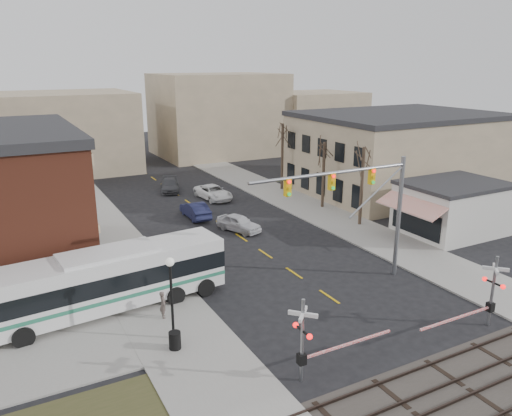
{
  "coord_description": "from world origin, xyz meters",
  "views": [
    {
      "loc": [
        -16.84,
        -20.14,
        13.7
      ],
      "look_at": [
        -0.54,
        10.45,
        3.5
      ],
      "focal_mm": 35.0,
      "sensor_mm": 36.0,
      "label": 1
    }
  ],
  "objects_px": {
    "car_a": "(239,223)",
    "pedestrian_near": "(163,304)",
    "car_b": "(195,210)",
    "rr_crossing_west": "(310,339)",
    "street_lamp": "(171,282)",
    "rr_crossing_east": "(487,294)",
    "car_c": "(213,192)",
    "pedestrian_far": "(116,283)",
    "traffic_signal_mast": "(364,196)",
    "trash_bin": "(175,340)",
    "transit_bus": "(110,279)",
    "car_d": "(170,185)"
  },
  "relations": [
    {
      "from": "traffic_signal_mast",
      "to": "rr_crossing_west",
      "type": "height_order",
      "value": "traffic_signal_mast"
    },
    {
      "from": "rr_crossing_east",
      "to": "pedestrian_far",
      "type": "relative_size",
      "value": 3.2
    },
    {
      "from": "rr_crossing_west",
      "to": "rr_crossing_east",
      "type": "distance_m",
      "value": 10.74
    },
    {
      "from": "transit_bus",
      "to": "rr_crossing_west",
      "type": "bearing_deg",
      "value": -59.31
    },
    {
      "from": "rr_crossing_east",
      "to": "car_a",
      "type": "relative_size",
      "value": 1.36
    },
    {
      "from": "car_c",
      "to": "pedestrian_near",
      "type": "xyz_separation_m",
      "value": [
        -12.45,
        -21.9,
        0.19
      ]
    },
    {
      "from": "street_lamp",
      "to": "car_a",
      "type": "relative_size",
      "value": 1.07
    },
    {
      "from": "rr_crossing_east",
      "to": "car_c",
      "type": "height_order",
      "value": "rr_crossing_east"
    },
    {
      "from": "car_a",
      "to": "pedestrian_far",
      "type": "bearing_deg",
      "value": -168.49
    },
    {
      "from": "transit_bus",
      "to": "car_a",
      "type": "distance_m",
      "value": 15.49
    },
    {
      "from": "car_d",
      "to": "car_b",
      "type": "bearing_deg",
      "value": -77.75
    },
    {
      "from": "rr_crossing_east",
      "to": "street_lamp",
      "type": "height_order",
      "value": "street_lamp"
    },
    {
      "from": "car_c",
      "to": "pedestrian_near",
      "type": "bearing_deg",
      "value": -125.12
    },
    {
      "from": "rr_crossing_west",
      "to": "car_a",
      "type": "distance_m",
      "value": 20.71
    },
    {
      "from": "street_lamp",
      "to": "car_b",
      "type": "xyz_separation_m",
      "value": [
        8.64,
        19.02,
        -2.53
      ]
    },
    {
      "from": "traffic_signal_mast",
      "to": "car_c",
      "type": "distance_m",
      "value": 23.84
    },
    {
      "from": "trash_bin",
      "to": "pedestrian_far",
      "type": "relative_size",
      "value": 0.5
    },
    {
      "from": "rr_crossing_east",
      "to": "pedestrian_far",
      "type": "bearing_deg",
      "value": 142.5
    },
    {
      "from": "car_b",
      "to": "pedestrian_near",
      "type": "xyz_separation_m",
      "value": [
        -8.42,
        -16.7,
        0.16
      ]
    },
    {
      "from": "traffic_signal_mast",
      "to": "street_lamp",
      "type": "xyz_separation_m",
      "value": [
        -12.76,
        -0.93,
        -2.53
      ]
    },
    {
      "from": "traffic_signal_mast",
      "to": "pedestrian_near",
      "type": "height_order",
      "value": "traffic_signal_mast"
    },
    {
      "from": "rr_crossing_east",
      "to": "car_a",
      "type": "bearing_deg",
      "value": 102.58
    },
    {
      "from": "traffic_signal_mast",
      "to": "trash_bin",
      "type": "height_order",
      "value": "traffic_signal_mast"
    },
    {
      "from": "street_lamp",
      "to": "pedestrian_far",
      "type": "bearing_deg",
      "value": 103.32
    },
    {
      "from": "car_c",
      "to": "pedestrian_near",
      "type": "height_order",
      "value": "pedestrian_near"
    },
    {
      "from": "street_lamp",
      "to": "car_c",
      "type": "bearing_deg",
      "value": 62.39
    },
    {
      "from": "pedestrian_far",
      "to": "street_lamp",
      "type": "bearing_deg",
      "value": -142.43
    },
    {
      "from": "transit_bus",
      "to": "rr_crossing_east",
      "type": "relative_size",
      "value": 2.4
    },
    {
      "from": "car_a",
      "to": "pedestrian_near",
      "type": "bearing_deg",
      "value": -153.22
    },
    {
      "from": "car_a",
      "to": "pedestrian_far",
      "type": "relative_size",
      "value": 2.35
    },
    {
      "from": "rr_crossing_east",
      "to": "car_c",
      "type": "xyz_separation_m",
      "value": [
        -2.39,
        30.79,
        -1.26
      ]
    },
    {
      "from": "car_b",
      "to": "transit_bus",
      "type": "bearing_deg",
      "value": 54.12
    },
    {
      "from": "pedestrian_far",
      "to": "transit_bus",
      "type": "bearing_deg",
      "value": -179.24
    },
    {
      "from": "car_a",
      "to": "rr_crossing_east",
      "type": "bearing_deg",
      "value": -98.84
    },
    {
      "from": "rr_crossing_west",
      "to": "car_c",
      "type": "height_order",
      "value": "rr_crossing_west"
    },
    {
      "from": "rr_crossing_west",
      "to": "pedestrian_near",
      "type": "height_order",
      "value": "rr_crossing_west"
    },
    {
      "from": "car_b",
      "to": "car_c",
      "type": "distance_m",
      "value": 6.57
    },
    {
      "from": "trash_bin",
      "to": "transit_bus",
      "type": "bearing_deg",
      "value": 107.08
    },
    {
      "from": "rr_crossing_west",
      "to": "street_lamp",
      "type": "relative_size",
      "value": 1.27
    },
    {
      "from": "transit_bus",
      "to": "pedestrian_far",
      "type": "distance_m",
      "value": 1.7
    },
    {
      "from": "traffic_signal_mast",
      "to": "car_c",
      "type": "xyz_separation_m",
      "value": [
        -0.09,
        23.29,
        -5.09
      ]
    },
    {
      "from": "trash_bin",
      "to": "car_d",
      "type": "relative_size",
      "value": 0.19
    },
    {
      "from": "transit_bus",
      "to": "car_a",
      "type": "height_order",
      "value": "transit_bus"
    },
    {
      "from": "car_b",
      "to": "car_a",
      "type": "bearing_deg",
      "value": 110.59
    },
    {
      "from": "car_b",
      "to": "car_d",
      "type": "xyz_separation_m",
      "value": [
        1.1,
        10.4,
        -0.07
      ]
    },
    {
      "from": "rr_crossing_west",
      "to": "street_lamp",
      "type": "xyz_separation_m",
      "value": [
        -4.33,
        5.91,
        1.29
      ]
    },
    {
      "from": "traffic_signal_mast",
      "to": "car_c",
      "type": "height_order",
      "value": "traffic_signal_mast"
    },
    {
      "from": "pedestrian_near",
      "to": "pedestrian_far",
      "type": "bearing_deg",
      "value": 31.42
    },
    {
      "from": "car_c",
      "to": "trash_bin",
      "type": "bearing_deg",
      "value": -122.67
    },
    {
      "from": "transit_bus",
      "to": "car_b",
      "type": "height_order",
      "value": "transit_bus"
    }
  ]
}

